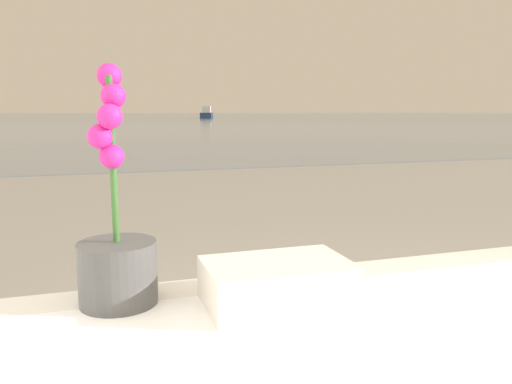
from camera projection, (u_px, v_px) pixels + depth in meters
name	position (u px, v px, depth m)	size (l,w,h in m)	color
potted_orchid	(117.00, 249.00, 0.91)	(0.14, 0.14, 0.44)	#4C4C4C
towel_stack	(277.00, 283.00, 0.92)	(0.26, 0.17, 0.08)	silver
harbor_water	(100.00, 117.00, 58.64)	(180.00, 110.00, 0.01)	slate
harbor_boat_2	(207.00, 114.00, 50.97)	(2.00, 3.46, 1.23)	navy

